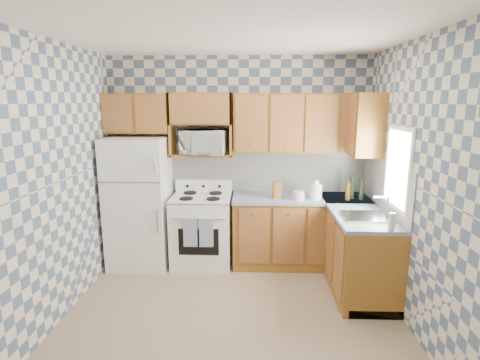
% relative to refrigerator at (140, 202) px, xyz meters
% --- Properties ---
extents(floor, '(3.40, 3.40, 0.00)m').
position_rel_refrigerator_xyz_m(floor, '(1.27, -1.25, -0.84)').
color(floor, '#837055').
rests_on(floor, ground).
extents(back_wall, '(3.40, 0.02, 2.70)m').
position_rel_refrigerator_xyz_m(back_wall, '(1.27, 0.35, 0.51)').
color(back_wall, slate).
rests_on(back_wall, ground).
extents(right_wall, '(0.02, 3.20, 2.70)m').
position_rel_refrigerator_xyz_m(right_wall, '(2.97, -1.25, 0.51)').
color(right_wall, slate).
rests_on(right_wall, ground).
extents(backsplash_back, '(2.60, 0.02, 0.56)m').
position_rel_refrigerator_xyz_m(backsplash_back, '(1.68, 0.34, 0.36)').
color(backsplash_back, white).
rests_on(backsplash_back, back_wall).
extents(backsplash_right, '(0.02, 1.60, 0.56)m').
position_rel_refrigerator_xyz_m(backsplash_right, '(2.96, -0.45, 0.36)').
color(backsplash_right, white).
rests_on(backsplash_right, right_wall).
extents(refrigerator, '(0.75, 0.70, 1.68)m').
position_rel_refrigerator_xyz_m(refrigerator, '(0.00, 0.00, 0.00)').
color(refrigerator, white).
rests_on(refrigerator, floor).
extents(stove_body, '(0.76, 0.65, 0.90)m').
position_rel_refrigerator_xyz_m(stove_body, '(0.80, 0.03, -0.39)').
color(stove_body, white).
rests_on(stove_body, floor).
extents(cooktop, '(0.76, 0.65, 0.02)m').
position_rel_refrigerator_xyz_m(cooktop, '(0.80, 0.03, 0.07)').
color(cooktop, silver).
rests_on(cooktop, stove_body).
extents(backguard, '(0.76, 0.08, 0.17)m').
position_rel_refrigerator_xyz_m(backguard, '(0.80, 0.30, 0.16)').
color(backguard, white).
rests_on(backguard, cooktop).
extents(dish_towel_left, '(0.17, 0.02, 0.36)m').
position_rel_refrigerator_xyz_m(dish_towel_left, '(0.71, -0.32, -0.29)').
color(dish_towel_left, navy).
rests_on(dish_towel_left, stove_body).
extents(dish_towel_right, '(0.17, 0.02, 0.36)m').
position_rel_refrigerator_xyz_m(dish_towel_right, '(0.90, -0.32, -0.29)').
color(dish_towel_right, navy).
rests_on(dish_towel_right, stove_body).
extents(base_cabinets_back, '(1.75, 0.60, 0.88)m').
position_rel_refrigerator_xyz_m(base_cabinets_back, '(2.10, 0.05, -0.40)').
color(base_cabinets_back, brown).
rests_on(base_cabinets_back, floor).
extents(base_cabinets_right, '(0.60, 1.60, 0.88)m').
position_rel_refrigerator_xyz_m(base_cabinets_right, '(2.67, -0.45, -0.40)').
color(base_cabinets_right, brown).
rests_on(base_cabinets_right, floor).
extents(countertop_back, '(1.77, 0.63, 0.04)m').
position_rel_refrigerator_xyz_m(countertop_back, '(2.10, 0.05, 0.06)').
color(countertop_back, slate).
rests_on(countertop_back, base_cabinets_back).
extents(countertop_right, '(0.63, 1.60, 0.04)m').
position_rel_refrigerator_xyz_m(countertop_right, '(2.67, -0.45, 0.06)').
color(countertop_right, slate).
rests_on(countertop_right, base_cabinets_right).
extents(upper_cabinets_back, '(1.75, 0.33, 0.74)m').
position_rel_refrigerator_xyz_m(upper_cabinets_back, '(2.10, 0.19, 1.01)').
color(upper_cabinets_back, brown).
rests_on(upper_cabinets_back, back_wall).
extents(upper_cabinets_fridge, '(0.82, 0.33, 0.50)m').
position_rel_refrigerator_xyz_m(upper_cabinets_fridge, '(-0.02, 0.19, 1.13)').
color(upper_cabinets_fridge, brown).
rests_on(upper_cabinets_fridge, back_wall).
extents(upper_cabinets_right, '(0.33, 0.70, 0.74)m').
position_rel_refrigerator_xyz_m(upper_cabinets_right, '(2.81, 0.00, 1.01)').
color(upper_cabinets_right, brown).
rests_on(upper_cabinets_right, right_wall).
extents(microwave_shelf, '(0.80, 0.33, 0.03)m').
position_rel_refrigerator_xyz_m(microwave_shelf, '(0.80, 0.19, 0.60)').
color(microwave_shelf, brown).
rests_on(microwave_shelf, back_wall).
extents(microwave, '(0.62, 0.46, 0.32)m').
position_rel_refrigerator_xyz_m(microwave, '(0.84, 0.15, 0.77)').
color(microwave, white).
rests_on(microwave, microwave_shelf).
extents(sink, '(0.48, 0.40, 0.03)m').
position_rel_refrigerator_xyz_m(sink, '(2.67, -0.80, 0.09)').
color(sink, '#B7B7BC').
rests_on(sink, countertop_right).
extents(window, '(0.02, 0.66, 0.86)m').
position_rel_refrigerator_xyz_m(window, '(2.96, -0.80, 0.61)').
color(window, white).
rests_on(window, right_wall).
extents(bottle_0, '(0.06, 0.06, 0.27)m').
position_rel_refrigerator_xyz_m(bottle_0, '(2.72, -0.02, 0.21)').
color(bottle_0, black).
rests_on(bottle_0, countertop_back).
extents(bottle_1, '(0.06, 0.06, 0.25)m').
position_rel_refrigerator_xyz_m(bottle_1, '(2.82, -0.08, 0.20)').
color(bottle_1, black).
rests_on(bottle_1, countertop_back).
extents(bottle_2, '(0.06, 0.06, 0.23)m').
position_rel_refrigerator_xyz_m(bottle_2, '(2.85, 0.02, 0.20)').
color(bottle_2, '#51350E').
rests_on(bottle_2, countertop_back).
extents(bottle_3, '(0.06, 0.06, 0.21)m').
position_rel_refrigerator_xyz_m(bottle_3, '(2.65, -0.10, 0.19)').
color(bottle_3, '#51350E').
rests_on(bottle_3, countertop_back).
extents(knife_block, '(0.11, 0.11, 0.21)m').
position_rel_refrigerator_xyz_m(knife_block, '(1.78, -0.05, 0.19)').
color(knife_block, brown).
rests_on(knife_block, countertop_back).
extents(electric_kettle, '(0.15, 0.15, 0.19)m').
position_rel_refrigerator_xyz_m(electric_kettle, '(2.26, -0.06, 0.17)').
color(electric_kettle, white).
rests_on(electric_kettle, countertop_back).
extents(food_containers, '(0.16, 0.16, 0.11)m').
position_rel_refrigerator_xyz_m(food_containers, '(2.04, -0.11, 0.13)').
color(food_containers, beige).
rests_on(food_containers, countertop_back).
extents(soap_bottle, '(0.06, 0.06, 0.17)m').
position_rel_refrigerator_xyz_m(soap_bottle, '(2.79, -1.20, 0.17)').
color(soap_bottle, beige).
rests_on(soap_bottle, countertop_right).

